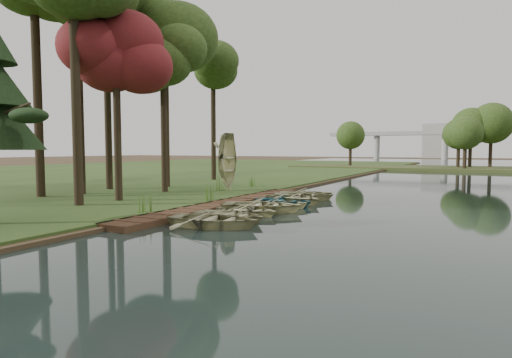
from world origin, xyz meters
The scene contains 25 objects.
ground centered at (0.00, 0.00, 0.00)m, with size 300.00×300.00×0.00m, color #3D2F1D.
boardwalk centered at (-1.60, 0.00, 0.15)m, with size 1.60×16.00×0.30m, color #3D2717.
peninsula centered at (8.00, 50.00, 0.23)m, with size 50.00×14.00×0.45m, color #3A441E.
far_trees centered at (4.67, 50.00, 6.43)m, with size 45.60×5.60×8.80m.
bridge centered at (12.31, 120.00, 7.08)m, with size 95.90×4.00×8.60m.
building_b centered at (-5.00, 145.00, 6.00)m, with size 8.00×8.00×12.00m, color #A5A5A0.
rowboat_0 centered at (1.27, -5.38, 0.43)m, with size 2.61×3.66×0.76m, color #B4B283.
rowboat_1 centered at (1.12, -3.97, 0.39)m, with size 2.34×3.28×0.68m, color #B4B283.
rowboat_2 centered at (0.96, -2.18, 0.37)m, with size 2.18×3.05×0.63m, color #B4B283.
rowboat_3 centered at (1.14, -0.99, 0.45)m, with size 2.78×3.89×0.81m, color #B4B283.
rowboat_4 centered at (1.22, 0.59, 0.37)m, with size 2.21×3.09×0.64m, color #B4B283.
rowboat_5 centered at (1.05, 1.65, 0.38)m, with size 2.27×3.17×0.66m, color #286571.
rowboat_6 centered at (1.13, 3.00, 0.42)m, with size 2.55×3.56×0.74m, color #B4B283.
rowboat_7 centered at (1.06, 4.50, 0.42)m, with size 2.55×3.58×0.74m, color #B4B283.
rowboat_8 centered at (0.73, 5.77, 0.40)m, with size 2.39×3.34×0.69m, color #B4B283.
stored_rowboat centered at (-4.80, 5.50, 0.70)m, with size 2.77×3.88×0.80m, color #B4B283.
tree_2 centered at (-7.08, -2.19, 8.09)m, with size 3.90×3.90×9.54m.
tree_3 centered at (-12.68, 2.36, 11.28)m, with size 4.81×4.81×13.16m.
tree_4 centered at (-8.00, 2.71, 8.60)m, with size 3.91×3.91×10.07m.
tree_5 centered at (-10.43, 5.83, 11.66)m, with size 5.60×5.60×13.83m.
tree_6 centered at (-11.48, 13.69, 10.12)m, with size 4.02×4.02×11.70m.
reeds_0 centered at (-2.70, -4.90, 0.76)m, with size 0.60×0.60×0.92m, color #3F661E.
reeds_1 centered at (-2.60, -0.05, 0.77)m, with size 0.60×0.60×0.94m, color #3F661E.
reeds_2 centered at (-5.34, 5.37, 0.83)m, with size 0.60×0.60×1.07m, color #3F661E.
reeds_3 centered at (-4.80, 8.97, 0.74)m, with size 0.60×0.60×0.88m, color #3F661E.
Camera 1 is at (10.52, -19.17, 3.09)m, focal length 30.00 mm.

